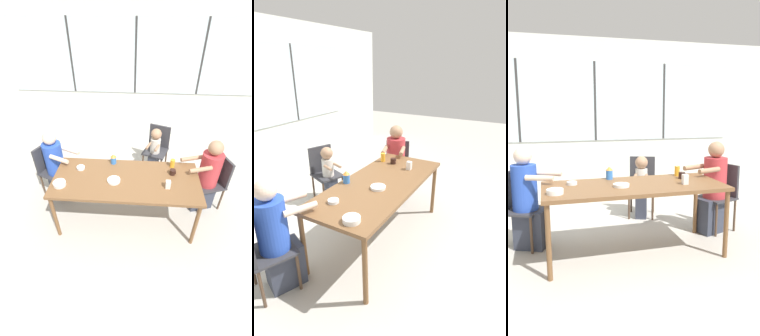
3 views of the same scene
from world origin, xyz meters
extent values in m
plane|color=#B2ADA3|center=(0.00, 0.00, 0.00)|extent=(16.00, 16.00, 0.00)
cube|color=silver|center=(0.00, 2.65, 1.40)|extent=(8.40, 0.06, 2.80)
cube|color=silver|center=(0.00, 2.61, 1.70)|extent=(5.20, 0.02, 1.38)
cube|color=#333333|center=(-1.30, 2.60, 1.70)|extent=(0.04, 0.01, 1.38)
cube|color=#333333|center=(0.00, 2.60, 1.70)|extent=(0.04, 0.01, 1.38)
cube|color=#333333|center=(1.30, 2.60, 1.70)|extent=(0.04, 0.01, 1.38)
cube|color=brown|center=(0.00, 0.00, 0.76)|extent=(1.93, 0.84, 0.04)
cylinder|color=brown|center=(-0.91, -0.37, 0.37)|extent=(0.05, 0.05, 0.74)
cylinder|color=brown|center=(0.91, -0.37, 0.37)|extent=(0.05, 0.05, 0.74)
cylinder|color=brown|center=(-0.91, 0.37, 0.37)|extent=(0.05, 0.05, 0.74)
cylinder|color=brown|center=(0.91, 0.37, 0.37)|extent=(0.05, 0.05, 0.74)
cube|color=#333338|center=(-1.18, 0.50, 0.44)|extent=(0.52, 0.52, 0.03)
cube|color=#333338|center=(-1.35, 0.57, 0.66)|extent=(0.18, 0.36, 0.42)
cylinder|color=#4C3828|center=(-0.96, 0.59, 0.21)|extent=(0.03, 0.03, 0.42)
cylinder|color=#4C3828|center=(-1.09, 0.28, 0.21)|extent=(0.03, 0.03, 0.42)
cylinder|color=#4C3828|center=(-1.27, 0.72, 0.21)|extent=(0.03, 0.03, 0.42)
cylinder|color=#4C3828|center=(-1.41, 0.41, 0.21)|extent=(0.03, 0.03, 0.42)
cube|color=#333338|center=(1.22, 0.39, 0.44)|extent=(0.50, 0.50, 0.03)
cube|color=#333338|center=(1.39, 0.45, 0.66)|extent=(0.15, 0.37, 0.42)
cylinder|color=#4C3828|center=(1.11, 0.18, 0.21)|extent=(0.03, 0.03, 0.42)
cylinder|color=#4C3828|center=(1.01, 0.50, 0.21)|extent=(0.03, 0.03, 0.42)
cylinder|color=#4C3828|center=(1.44, 0.28, 0.21)|extent=(0.03, 0.03, 0.42)
cylinder|color=#4C3828|center=(1.33, 0.61, 0.21)|extent=(0.03, 0.03, 0.42)
cube|color=#333338|center=(0.45, 1.20, 0.44)|extent=(0.51, 0.51, 0.03)
cube|color=#333338|center=(0.51, 1.37, 0.66)|extent=(0.37, 0.17, 0.42)
cylinder|color=#4C3828|center=(0.55, 0.99, 0.21)|extent=(0.03, 0.03, 0.42)
cylinder|color=#4C3828|center=(0.23, 1.10, 0.21)|extent=(0.03, 0.03, 0.42)
cylinder|color=#4C3828|center=(0.67, 1.30, 0.21)|extent=(0.03, 0.03, 0.42)
cylinder|color=#4C3828|center=(0.35, 1.42, 0.21)|extent=(0.03, 0.03, 0.42)
cube|color=#333847|center=(-1.09, 0.46, 0.22)|extent=(0.41, 0.37, 0.45)
cylinder|color=#284CB7|center=(-1.15, 0.48, 0.71)|extent=(0.28, 0.28, 0.52)
sphere|color=beige|center=(-1.15, 0.48, 1.07)|extent=(0.20, 0.20, 0.20)
cylinder|color=beige|center=(-0.88, 0.51, 0.85)|extent=(0.31, 0.18, 0.06)
cylinder|color=beige|center=(-0.98, 0.27, 0.85)|extent=(0.31, 0.18, 0.06)
cube|color=#333847|center=(1.13, 0.36, 0.22)|extent=(0.42, 0.36, 0.45)
cylinder|color=#B23338|center=(1.18, 0.38, 0.71)|extent=(0.29, 0.29, 0.52)
sphere|color=#A37A5B|center=(1.18, 0.38, 1.07)|extent=(0.21, 0.21, 0.21)
cylinder|color=#A37A5B|center=(0.99, 0.18, 0.85)|extent=(0.33, 0.16, 0.06)
cylinder|color=#A37A5B|center=(0.91, 0.43, 0.85)|extent=(0.33, 0.16, 0.06)
cube|color=#333847|center=(0.42, 1.13, 0.22)|extent=(0.22, 0.25, 0.45)
cylinder|color=beige|center=(0.43, 1.17, 0.59)|extent=(0.17, 0.17, 0.27)
sphere|color=#A37A5B|center=(0.43, 1.17, 0.81)|extent=(0.18, 0.18, 0.18)
cylinder|color=#A37A5B|center=(0.46, 1.00, 0.64)|extent=(0.10, 0.19, 0.04)
cylinder|color=#A37A5B|center=(0.31, 1.05, 0.64)|extent=(0.10, 0.19, 0.04)
cylinder|color=black|center=(0.61, 0.14, 0.82)|extent=(0.08, 0.08, 0.08)
torus|color=black|center=(0.65, 0.14, 0.82)|extent=(0.01, 0.05, 0.05)
cylinder|color=blue|center=(-0.20, 0.33, 0.83)|extent=(0.08, 0.08, 0.11)
cone|color=orange|center=(-0.20, 0.33, 0.91)|extent=(0.08, 0.08, 0.04)
cylinder|color=gold|center=(0.63, 0.31, 0.84)|extent=(0.06, 0.06, 0.12)
cube|color=silver|center=(0.53, -0.13, 0.83)|extent=(0.06, 0.06, 0.11)
cylinder|color=white|center=(-0.83, -0.19, 0.80)|extent=(0.16, 0.16, 0.05)
cylinder|color=white|center=(-0.15, -0.06, 0.80)|extent=(0.17, 0.17, 0.03)
cylinder|color=silver|center=(-0.64, 0.17, 0.80)|extent=(0.11, 0.11, 0.03)
camera|label=1|loc=(0.16, -2.24, 2.71)|focal=24.00mm
camera|label=2|loc=(-2.41, -1.36, 2.08)|focal=28.00mm
camera|label=3|loc=(-0.91, -3.30, 1.59)|focal=35.00mm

